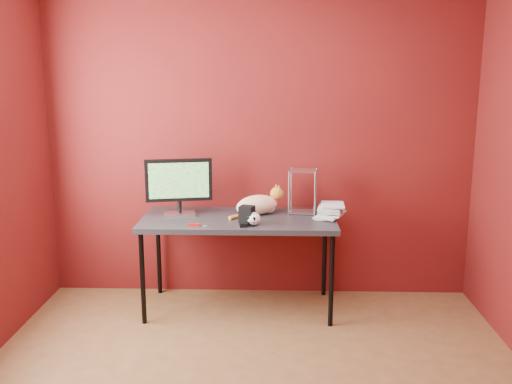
{
  "coord_description": "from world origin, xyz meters",
  "views": [
    {
      "loc": [
        0.12,
        -2.9,
        1.88
      ],
      "look_at": [
        -0.01,
        1.15,
        1.0
      ],
      "focal_mm": 40.0,
      "sensor_mm": 36.0,
      "label": 1
    }
  ],
  "objects_px": {
    "monitor": "(179,184)",
    "speaker": "(247,216)",
    "cat": "(258,204)",
    "skull_mug": "(254,219)",
    "desk": "(239,224)",
    "book_stack": "(321,141)"
  },
  "relations": [
    {
      "from": "skull_mug",
      "to": "cat",
      "type": "bearing_deg",
      "value": 107.16
    },
    {
      "from": "desk",
      "to": "speaker",
      "type": "relative_size",
      "value": 10.6
    },
    {
      "from": "desk",
      "to": "monitor",
      "type": "height_order",
      "value": "monitor"
    },
    {
      "from": "cat",
      "to": "speaker",
      "type": "height_order",
      "value": "cat"
    },
    {
      "from": "monitor",
      "to": "speaker",
      "type": "relative_size",
      "value": 3.64
    },
    {
      "from": "monitor",
      "to": "desk",
      "type": "bearing_deg",
      "value": -18.86
    },
    {
      "from": "desk",
      "to": "skull_mug",
      "type": "height_order",
      "value": "skull_mug"
    },
    {
      "from": "monitor",
      "to": "skull_mug",
      "type": "bearing_deg",
      "value": -36.93
    },
    {
      "from": "monitor",
      "to": "book_stack",
      "type": "bearing_deg",
      "value": -11.22
    },
    {
      "from": "cat",
      "to": "skull_mug",
      "type": "relative_size",
      "value": 3.9
    },
    {
      "from": "monitor",
      "to": "speaker",
      "type": "xyz_separation_m",
      "value": [
        0.54,
        -0.26,
        -0.19
      ]
    },
    {
      "from": "desk",
      "to": "monitor",
      "type": "relative_size",
      "value": 2.92
    },
    {
      "from": "cat",
      "to": "desk",
      "type": "bearing_deg",
      "value": -166.04
    },
    {
      "from": "desk",
      "to": "book_stack",
      "type": "bearing_deg",
      "value": 6.03
    },
    {
      "from": "speaker",
      "to": "skull_mug",
      "type": "bearing_deg",
      "value": -5.47
    },
    {
      "from": "desk",
      "to": "cat",
      "type": "relative_size",
      "value": 3.53
    },
    {
      "from": "speaker",
      "to": "desk",
      "type": "bearing_deg",
      "value": 130.92
    },
    {
      "from": "desk",
      "to": "book_stack",
      "type": "height_order",
      "value": "book_stack"
    },
    {
      "from": "skull_mug",
      "to": "speaker",
      "type": "height_order",
      "value": "speaker"
    },
    {
      "from": "cat",
      "to": "skull_mug",
      "type": "height_order",
      "value": "cat"
    },
    {
      "from": "cat",
      "to": "skull_mug",
      "type": "xyz_separation_m",
      "value": [
        -0.02,
        -0.33,
        -0.03
      ]
    },
    {
      "from": "book_stack",
      "to": "desk",
      "type": "bearing_deg",
      "value": -173.97
    }
  ]
}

